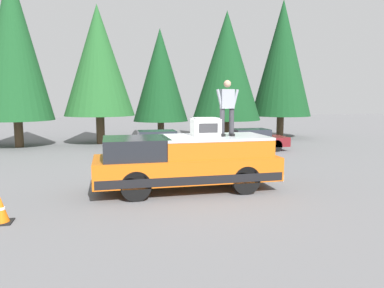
{
  "coord_description": "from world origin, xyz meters",
  "views": [
    {
      "loc": [
        -10.94,
        2.26,
        2.8
      ],
      "look_at": [
        0.16,
        -0.32,
        1.35
      ],
      "focal_mm": 33.75,
      "sensor_mm": 36.0,
      "label": 1
    }
  ],
  "objects_px": {
    "compressor_unit": "(206,127)",
    "person_on_truck_bed": "(227,106)",
    "pickup_truck": "(186,162)",
    "parked_car_maroon": "(249,140)",
    "parked_car_white": "(155,142)",
    "traffic_cone": "(1,211)"
  },
  "relations": [
    {
      "from": "compressor_unit",
      "to": "parked_car_white",
      "type": "distance_m",
      "value": 7.66
    },
    {
      "from": "pickup_truck",
      "to": "parked_car_white",
      "type": "distance_m",
      "value": 7.63
    },
    {
      "from": "compressor_unit",
      "to": "person_on_truck_bed",
      "type": "distance_m",
      "value": 0.9
    },
    {
      "from": "pickup_truck",
      "to": "traffic_cone",
      "type": "distance_m",
      "value": 5.13
    },
    {
      "from": "person_on_truck_bed",
      "to": "parked_car_white",
      "type": "bearing_deg",
      "value": 8.86
    },
    {
      "from": "parked_car_white",
      "to": "traffic_cone",
      "type": "bearing_deg",
      "value": 153.75
    },
    {
      "from": "pickup_truck",
      "to": "parked_car_maroon",
      "type": "xyz_separation_m",
      "value": [
        7.45,
        -5.05,
        -0.29
      ]
    },
    {
      "from": "person_on_truck_bed",
      "to": "traffic_cone",
      "type": "bearing_deg",
      "value": 107.21
    },
    {
      "from": "person_on_truck_bed",
      "to": "pickup_truck",
      "type": "bearing_deg",
      "value": 83.87
    },
    {
      "from": "person_on_truck_bed",
      "to": "traffic_cone",
      "type": "distance_m",
      "value": 6.62
    },
    {
      "from": "compressor_unit",
      "to": "parked_car_white",
      "type": "relative_size",
      "value": 0.2
    },
    {
      "from": "pickup_truck",
      "to": "compressor_unit",
      "type": "xyz_separation_m",
      "value": [
        0.1,
        -0.63,
        1.05
      ]
    },
    {
      "from": "compressor_unit",
      "to": "parked_car_maroon",
      "type": "relative_size",
      "value": 0.2
    },
    {
      "from": "pickup_truck",
      "to": "parked_car_maroon",
      "type": "height_order",
      "value": "pickup_truck"
    },
    {
      "from": "pickup_truck",
      "to": "traffic_cone",
      "type": "height_order",
      "value": "pickup_truck"
    },
    {
      "from": "parked_car_white",
      "to": "traffic_cone",
      "type": "distance_m",
      "value": 10.71
    },
    {
      "from": "parked_car_maroon",
      "to": "parked_car_white",
      "type": "distance_m",
      "value": 5.02
    },
    {
      "from": "person_on_truck_bed",
      "to": "compressor_unit",
      "type": "bearing_deg",
      "value": 68.69
    },
    {
      "from": "person_on_truck_bed",
      "to": "traffic_cone",
      "type": "relative_size",
      "value": 2.73
    },
    {
      "from": "parked_car_maroon",
      "to": "traffic_cone",
      "type": "relative_size",
      "value": 6.61
    },
    {
      "from": "pickup_truck",
      "to": "parked_car_white",
      "type": "relative_size",
      "value": 1.35
    },
    {
      "from": "person_on_truck_bed",
      "to": "traffic_cone",
      "type": "height_order",
      "value": "person_on_truck_bed"
    }
  ]
}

